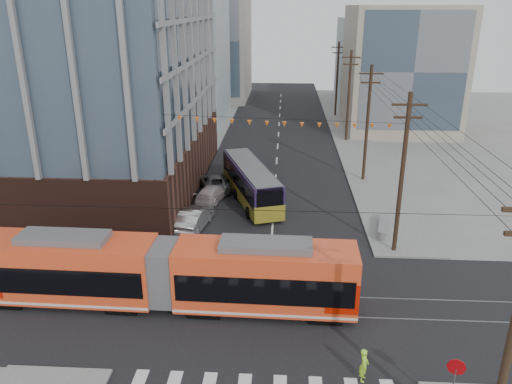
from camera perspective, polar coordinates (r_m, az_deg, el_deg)
ground at (r=25.91m, az=0.98°, el=-17.56°), size 160.00×160.00×0.00m
office_building at (r=49.00m, az=-25.51°, el=16.72°), size 30.00×25.00×28.60m
bg_bldg_nw_near at (r=74.84m, az=-10.79°, el=14.88°), size 18.00×16.00×18.00m
bg_bldg_ne_near at (r=70.50m, az=16.23°, el=13.29°), size 14.00×14.00×16.00m
bg_bldg_nw_far at (r=93.73m, az=-6.01°, el=16.82°), size 16.00×18.00×20.00m
bg_bldg_ne_far at (r=90.48m, az=14.75°, el=14.24°), size 16.00×16.00×14.00m
utility_pole_near at (r=19.41m, az=27.15°, el=-14.78°), size 0.30×0.30×11.00m
utility_pole_far at (r=77.47m, az=9.24°, el=12.55°), size 0.30×0.30×11.00m
streetcar at (r=28.50m, az=-10.33°, el=-9.15°), size 21.13×3.47×4.06m
city_bus at (r=43.14m, az=-0.60°, el=1.12°), size 6.01×11.63×3.24m
parked_car_silver at (r=38.23m, az=-7.09°, el=-2.98°), size 2.53×5.17×1.63m
parked_car_white at (r=43.62m, az=-4.98°, el=-0.08°), size 2.97×4.87×1.32m
parked_car_grey at (r=46.11m, az=-4.79°, el=1.17°), size 3.79×5.71×1.46m
pedestrian at (r=24.24m, az=12.23°, el=-18.75°), size 0.54×0.68×1.65m
jersey_barrier at (r=38.74m, az=14.28°, el=-3.86°), size 1.73×3.97×0.77m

